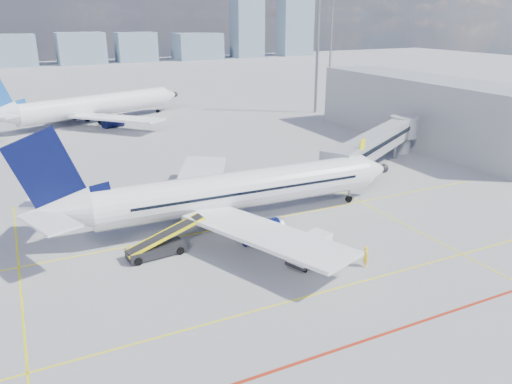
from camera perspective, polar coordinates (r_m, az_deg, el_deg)
ground at (r=42.11m, az=3.20°, el=-7.57°), size 420.00×420.00×0.00m
apron_markings at (r=38.89m, az=5.29°, el=-10.09°), size 90.00×35.12×0.01m
jet_bridge at (r=66.74m, az=13.96°, el=5.63°), size 23.55×15.78×6.30m
terminal_block at (r=83.97m, az=18.85°, el=8.84°), size 10.00×42.00×10.00m
floodlight_mast_ne at (r=104.37m, az=7.07°, el=16.39°), size 3.20×0.61×25.45m
floodlight_mast_far at (r=148.42m, az=8.60°, el=17.24°), size 3.20×0.61×25.45m
distant_skyline at (r=223.35m, az=-22.81°, el=15.74°), size 248.61×15.61×31.09m
main_aircraft at (r=47.58m, az=-3.44°, el=-0.06°), size 37.62×32.78×11.00m
second_aircraft at (r=98.33m, az=-18.56°, el=9.26°), size 38.72×32.90×11.71m
baggage_tug at (r=41.06m, az=8.96°, el=-7.35°), size 2.63×2.18×1.60m
cargo_dolly at (r=41.08m, az=6.19°, el=-6.46°), size 4.52×3.18×2.27m
belt_loader at (r=43.00m, az=-11.18°, el=-6.25°), size 7.02×2.31×2.83m
ramp_worker at (r=41.37m, az=12.44°, el=-7.20°), size 0.59×0.74×1.76m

